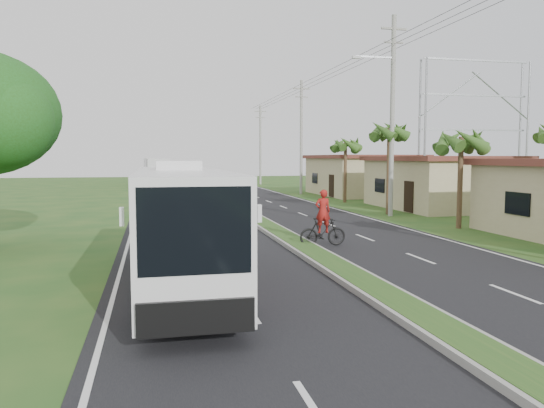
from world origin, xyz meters
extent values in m
plane|color=#214D1C|center=(0.00, 0.00, 0.00)|extent=(180.00, 180.00, 0.00)
cube|color=black|center=(0.00, 20.00, 0.01)|extent=(14.00, 160.00, 0.02)
cube|color=gray|center=(0.00, 20.00, 0.10)|extent=(1.20, 160.00, 0.17)
cube|color=#214D1C|center=(0.00, 20.00, 0.18)|extent=(0.95, 160.00, 0.02)
cube|color=silver|center=(-6.70, 20.00, 0.00)|extent=(0.12, 160.00, 0.01)
cube|color=silver|center=(6.70, 20.00, 0.00)|extent=(0.12, 160.00, 0.01)
cube|color=tan|center=(14.00, 22.00, 1.68)|extent=(7.00, 10.00, 3.35)
cube|color=#56271E|center=(14.00, 22.00, 3.51)|extent=(7.60, 10.60, 0.32)
cube|color=tan|center=(14.00, 36.00, 1.75)|extent=(8.00, 11.00, 3.50)
cube|color=#56271E|center=(14.00, 36.00, 3.66)|extent=(8.60, 11.60, 0.32)
cylinder|color=#473321|center=(9.40, 12.00, 2.30)|extent=(0.26, 0.26, 4.60)
cylinder|color=#473321|center=(8.80, 19.00, 2.70)|extent=(0.26, 0.26, 5.40)
cylinder|color=#473321|center=(9.30, 28.00, 2.40)|extent=(0.26, 0.26, 4.80)
sphere|color=#204913|center=(-10.80, 9.00, 4.90)|extent=(3.40, 3.40, 3.40)
cylinder|color=gray|center=(8.50, 18.00, 6.00)|extent=(0.28, 0.28, 12.00)
cube|color=gray|center=(8.50, 18.00, 11.20)|extent=(1.60, 0.12, 0.12)
cube|color=gray|center=(8.50, 18.00, 10.40)|extent=(1.20, 0.10, 0.10)
cube|color=gray|center=(7.30, 18.00, 9.50)|extent=(2.40, 0.10, 0.10)
cylinder|color=gray|center=(8.50, 38.00, 5.50)|extent=(0.28, 0.28, 11.00)
cube|color=gray|center=(8.50, 38.00, 10.20)|extent=(1.60, 0.12, 0.12)
cube|color=gray|center=(8.50, 38.00, 9.40)|extent=(1.20, 0.10, 0.10)
cylinder|color=gray|center=(8.50, 58.00, 5.25)|extent=(0.28, 0.28, 10.50)
cube|color=gray|center=(8.50, 58.00, 9.70)|extent=(1.60, 0.12, 0.12)
cube|color=gray|center=(8.50, 58.00, 8.90)|extent=(1.20, 0.10, 0.10)
cylinder|color=gray|center=(17.00, 29.50, 6.00)|extent=(0.18, 0.18, 12.00)
cylinder|color=gray|center=(27.00, 29.50, 6.00)|extent=(0.18, 0.18, 12.00)
cylinder|color=gray|center=(17.00, 30.50, 6.00)|extent=(0.18, 0.18, 12.00)
cylinder|color=gray|center=(27.00, 30.50, 6.00)|extent=(0.18, 0.18, 12.00)
cube|color=gray|center=(22.00, 30.00, 6.00)|extent=(10.00, 0.14, 0.14)
cube|color=gray|center=(22.00, 30.00, 9.00)|extent=(10.00, 0.14, 0.14)
cube|color=gray|center=(22.00, 30.00, 12.00)|extent=(10.00, 0.14, 0.14)
cube|color=silver|center=(-4.94, 2.89, 1.81)|extent=(2.25, 10.74, 2.82)
cube|color=black|center=(-4.94, 3.43, 2.43)|extent=(2.30, 8.59, 1.13)
cube|color=black|center=(-4.94, -2.42, 2.26)|extent=(2.01, 0.14, 1.58)
cube|color=red|center=(-4.94, 1.82, 1.25)|extent=(2.29, 4.66, 0.49)
cube|color=yellow|center=(-4.94, 3.16, 1.02)|extent=(2.29, 2.69, 0.22)
cube|color=silver|center=(-4.94, 3.97, 3.35)|extent=(1.26, 2.15, 0.25)
cylinder|color=black|center=(-5.95, -0.51, 0.47)|extent=(0.29, 0.93, 0.93)
cylinder|color=black|center=(-3.93, -0.51, 0.47)|extent=(0.29, 0.93, 0.93)
cylinder|color=black|center=(-5.95, 5.76, 0.47)|extent=(0.29, 0.93, 0.93)
cylinder|color=black|center=(-3.92, 5.75, 0.47)|extent=(0.29, 0.93, 0.93)
cube|color=silver|center=(-5.20, 57.26, 1.82)|extent=(3.22, 12.05, 3.32)
cube|color=black|center=(-5.23, 57.78, 2.81)|extent=(3.10, 8.95, 1.13)
cube|color=#FF9F19|center=(-5.15, 56.23, 1.19)|extent=(2.94, 5.84, 0.36)
cylinder|color=black|center=(-6.08, 52.28, 0.50)|extent=(0.36, 1.01, 1.00)
cylinder|color=black|center=(-3.80, 52.40, 0.50)|extent=(0.36, 1.01, 1.00)
cylinder|color=black|center=(-6.57, 61.61, 0.50)|extent=(0.36, 1.01, 1.00)
cylinder|color=black|center=(-4.29, 61.73, 0.50)|extent=(0.36, 1.01, 1.00)
imported|color=black|center=(0.98, 8.31, 0.57)|extent=(1.90, 0.54, 1.14)
imported|color=maroon|center=(0.98, 8.31, 1.42)|extent=(0.64, 0.42, 1.74)
camera|label=1|loc=(-5.66, -11.83, 3.56)|focal=35.00mm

